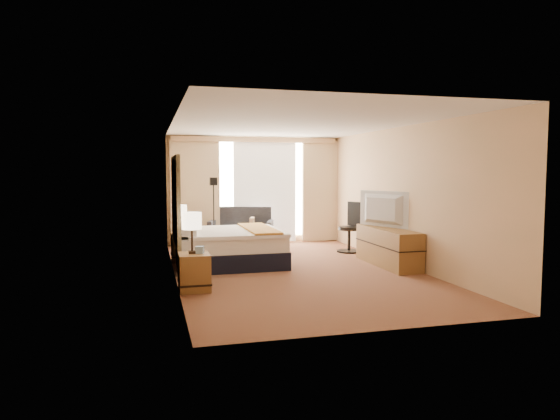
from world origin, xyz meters
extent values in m
cube|color=#56181C|center=(0.00, 0.00, 0.00)|extent=(4.20, 7.00, 0.02)
cube|color=silver|center=(0.00, 0.00, 2.60)|extent=(4.20, 7.00, 0.02)
cube|color=tan|center=(0.00, 3.50, 1.30)|extent=(4.20, 0.02, 2.60)
cube|color=tan|center=(0.00, -3.50, 1.30)|extent=(4.20, 0.02, 2.60)
cube|color=tan|center=(-2.10, 0.00, 1.30)|extent=(0.02, 7.00, 2.60)
cube|color=tan|center=(2.10, 0.00, 1.30)|extent=(0.02, 7.00, 2.60)
cube|color=black|center=(-2.06, 0.20, 1.28)|extent=(0.06, 1.85, 1.50)
cube|color=brown|center=(-1.87, -1.05, 0.28)|extent=(0.45, 0.52, 0.55)
cube|color=brown|center=(-1.87, 1.45, 0.28)|extent=(0.45, 0.52, 0.55)
cube|color=brown|center=(1.83, 0.00, 0.35)|extent=(0.50, 1.80, 0.70)
cube|color=white|center=(0.25, 3.47, 1.32)|extent=(2.30, 0.02, 2.30)
cube|color=#CBB28F|center=(-1.45, 3.38, 1.27)|extent=(1.15, 0.09, 2.50)
cube|color=#CBB28F|center=(1.65, 3.38, 1.27)|extent=(0.90, 0.09, 2.50)
cube|color=silver|center=(0.25, 3.43, 1.27)|extent=(1.55, 0.04, 2.50)
cube|color=tan|center=(0.00, 3.34, 2.52)|extent=(4.00, 0.16, 0.12)
cube|color=black|center=(-1.05, 0.83, 0.16)|extent=(1.95, 1.76, 0.32)
cube|color=white|center=(-1.05, 0.83, 0.46)|extent=(1.90, 1.72, 0.28)
cube|color=white|center=(-0.98, 0.83, 0.63)|extent=(1.78, 1.78, 0.06)
cube|color=gold|center=(-0.47, 0.83, 0.67)|extent=(0.51, 1.78, 0.04)
cube|color=white|center=(-1.86, 0.40, 0.74)|extent=(0.26, 0.72, 0.17)
cube|color=white|center=(-1.86, 1.26, 0.74)|extent=(0.26, 0.72, 0.17)
cube|color=beige|center=(-1.73, 0.83, 0.78)|extent=(0.09, 0.39, 0.33)
cube|color=maroon|center=(-0.42, 3.00, 0.13)|extent=(1.64, 1.21, 0.26)
cube|color=#313237|center=(-0.44, 2.95, 0.35)|extent=(1.49, 1.03, 0.17)
cube|color=#313237|center=(-0.32, 3.30, 0.63)|extent=(1.34, 0.57, 0.58)
cube|color=#313237|center=(-1.07, 3.22, 0.38)|extent=(0.35, 0.78, 0.47)
cube|color=#313237|center=(0.23, 2.78, 0.38)|extent=(0.35, 0.78, 0.47)
cube|color=beige|center=(-0.19, 2.87, 0.52)|extent=(0.20, 0.37, 0.34)
cube|color=black|center=(-1.15, 2.30, 0.01)|extent=(0.21, 0.21, 0.02)
cylinder|color=black|center=(-1.15, 2.30, 0.75)|extent=(0.03, 0.03, 1.45)
cube|color=black|center=(-1.15, 2.30, 1.55)|extent=(0.15, 0.15, 0.17)
cylinder|color=black|center=(1.72, 1.63, 0.02)|extent=(0.53, 0.53, 0.03)
cylinder|color=black|center=(1.72, 1.63, 0.28)|extent=(0.06, 0.06, 0.48)
cylinder|color=black|center=(1.72, 1.63, 0.52)|extent=(0.47, 0.47, 0.07)
cube|color=black|center=(1.90, 1.71, 0.83)|extent=(0.22, 0.41, 0.53)
cube|color=black|center=(-1.90, -1.04, 0.57)|extent=(0.10, 0.10, 0.04)
cylinder|color=black|center=(-1.90, -1.04, 0.77)|extent=(0.03, 0.03, 0.36)
cylinder|color=beige|center=(-1.90, -1.04, 1.04)|extent=(0.29, 0.29, 0.25)
cube|color=black|center=(-1.92, 1.43, 0.57)|extent=(0.10, 0.10, 0.04)
cylinder|color=black|center=(-1.92, 1.43, 0.75)|extent=(0.03, 0.03, 0.33)
cylinder|color=beige|center=(-1.92, 1.43, 1.00)|extent=(0.27, 0.27, 0.23)
cube|color=#7D9FC2|center=(-1.78, -1.05, 0.60)|extent=(0.15, 0.15, 0.11)
cube|color=black|center=(-1.77, 1.39, 0.59)|extent=(0.23, 0.21, 0.08)
imported|color=black|center=(1.78, 0.25, 1.04)|extent=(0.62, 1.16, 0.69)
camera|label=1|loc=(-2.50, -8.46, 1.78)|focal=32.00mm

